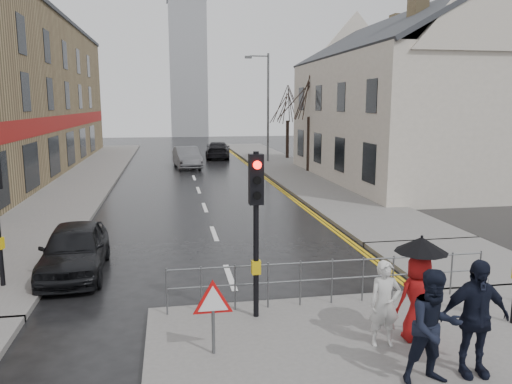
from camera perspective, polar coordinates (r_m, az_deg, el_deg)
name	(u,v)px	position (r m, az deg, el deg)	size (l,w,h in m)	color
ground	(248,327)	(10.43, -0.92, -15.21)	(120.00, 120.00, 0.00)	black
left_pavement	(88,175)	(33.00, -18.63, 1.88)	(4.00, 44.00, 0.14)	#605E5B
right_pavement	(283,166)	(35.50, 3.11, 2.93)	(4.00, 40.00, 0.14)	#605E5B
pavement_bridge_right	(459,261)	(15.31, 22.14, -7.34)	(4.00, 4.20, 0.14)	#605E5B
building_right_cream	(404,98)	(30.46, 16.57, 10.25)	(9.00, 16.40, 10.10)	beige
church_tower	(188,71)	(71.53, -7.77, 13.59)	(5.00, 5.00, 18.00)	#95989D
traffic_signal_near_left	(256,206)	(9.86, 0.01, -1.60)	(0.28, 0.27, 3.40)	black
guard_railing_front	(332,271)	(11.09, 8.70, -8.97)	(7.14, 0.04, 1.00)	#595B5E
warning_sign	(213,305)	(8.82, -4.94, -12.71)	(0.80, 0.07, 1.35)	#595B5E
street_lamp	(266,100)	(38.02, 1.12, 10.42)	(1.83, 0.25, 8.00)	#595B5E
tree_near	(310,93)	(32.58, 6.15, 11.19)	(2.40, 2.40, 6.58)	black
tree_far	(288,104)	(40.44, 3.65, 9.98)	(2.40, 2.40, 5.64)	black
pedestrian_a	(385,304)	(9.42, 14.50, -12.25)	(0.57, 0.38, 1.57)	silver
pedestrian_b	(434,327)	(8.40, 19.70, -14.37)	(0.89, 0.70, 1.84)	black
pedestrian_with_umbrella	(419,283)	(9.68, 18.15, -9.88)	(0.96, 0.96, 1.96)	#9D1212
pedestrian_d	(475,318)	(8.87, 23.72, -13.02)	(1.13, 0.47, 1.92)	black
car_parked	(75,249)	(14.07, -20.03, -6.16)	(1.59, 3.94, 1.34)	black
car_mid	(187,157)	(35.48, -7.89, 3.94)	(1.57, 4.49, 1.48)	#515257
car_far	(218,150)	(41.51, -4.37, 4.81)	(1.94, 4.77, 1.38)	black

